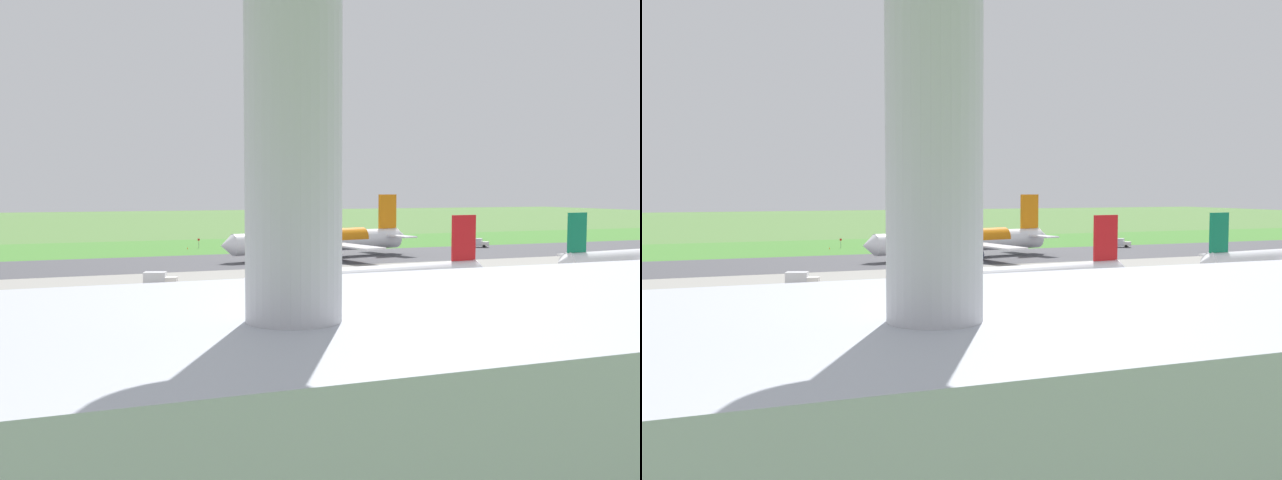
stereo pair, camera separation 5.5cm
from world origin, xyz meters
TOP-DOWN VIEW (x-y plane):
  - ground_plane at (0.00, 0.00)m, footprint 800.00×800.00m
  - runway_asphalt at (0.00, 0.00)m, footprint 600.00×36.63m
  - apron_concrete at (0.00, 63.55)m, footprint 440.00×110.00m
  - grass_verge_foreground at (0.00, -35.51)m, footprint 600.00×80.00m
  - airliner_main at (-10.50, -0.07)m, footprint 53.89×44.35m
  - airliner_parked_near at (-53.89, 59.20)m, footprint 44.34×36.38m
  - airliner_parked_mid at (8.06, 68.50)m, footprint 44.75×36.68m
  - service_truck_baggage at (35.79, 39.11)m, footprint 6.22×4.02m
  - service_car_followme at (-63.93, 41.70)m, footprint 4.03×4.40m
  - service_truck_fuel at (-65.26, -12.94)m, footprint 5.72×5.67m
  - no_stopping_sign at (12.10, -40.05)m, footprint 0.60×0.10m
  - traffic_cone_orange at (15.72, -38.20)m, footprint 0.40×0.40m

SIDE VIEW (x-z plane):
  - ground_plane at x=0.00m, z-range 0.00..0.00m
  - grass_verge_foreground at x=0.00m, z-range 0.00..0.04m
  - apron_concrete at x=0.00m, z-range 0.00..0.05m
  - runway_asphalt at x=0.00m, z-range 0.00..0.06m
  - traffic_cone_orange at x=15.72m, z-range 0.00..0.55m
  - service_car_followme at x=-63.93m, z-range 0.03..1.65m
  - service_truck_baggage at x=35.79m, z-range 0.08..2.73m
  - service_truck_fuel at x=-65.26m, z-range 0.08..2.73m
  - no_stopping_sign at x=12.10m, z-range 0.26..3.08m
  - airliner_parked_near at x=-53.89m, z-range -2.94..10.01m
  - airliner_parked_mid at x=8.06m, z-range -2.96..10.10m
  - airliner_main at x=-10.50m, z-range -3.59..12.29m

